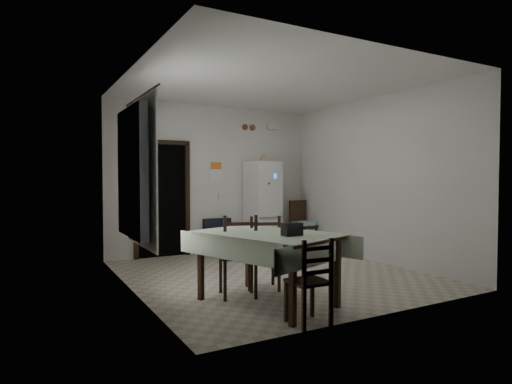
{
  "coord_description": "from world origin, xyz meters",
  "views": [
    {
      "loc": [
        -3.37,
        -5.59,
        1.49
      ],
      "look_at": [
        0.0,
        0.5,
        1.25
      ],
      "focal_mm": 30.0,
      "sensor_mm": 36.0,
      "label": 1
    }
  ],
  "objects": [
    {
      "name": "ground",
      "position": [
        0.0,
        0.0,
        0.0
      ],
      "size": [
        4.5,
        4.5,
        0.0
      ],
      "primitive_type": "plane",
      "color": "#BAAF98",
      "rests_on": "ground"
    },
    {
      "name": "ceiling",
      "position": [
        0.0,
        0.0,
        2.9
      ],
      "size": [
        4.2,
        4.5,
        0.02
      ],
      "primitive_type": null,
      "color": "white",
      "rests_on": "ground"
    },
    {
      "name": "wall_back",
      "position": [
        0.0,
        2.25,
        1.45
      ],
      "size": [
        4.2,
        0.02,
        2.9
      ],
      "primitive_type": null,
      "color": "silver",
      "rests_on": "ground"
    },
    {
      "name": "wall_front",
      "position": [
        0.0,
        -2.25,
        1.45
      ],
      "size": [
        4.2,
        0.02,
        2.9
      ],
      "primitive_type": null,
      "color": "silver",
      "rests_on": "ground"
    },
    {
      "name": "wall_left",
      "position": [
        -2.1,
        0.0,
        1.45
      ],
      "size": [
        0.02,
        4.5,
        2.9
      ],
      "primitive_type": null,
      "color": "silver",
      "rests_on": "ground"
    },
    {
      "name": "wall_right",
      "position": [
        2.1,
        0.0,
        1.45
      ],
      "size": [
        0.02,
        4.5,
        2.9
      ],
      "primitive_type": null,
      "color": "silver",
      "rests_on": "ground"
    },
    {
      "name": "doorway",
      "position": [
        -1.05,
        2.45,
        1.06
      ],
      "size": [
        1.06,
        0.52,
        2.22
      ],
      "color": "black",
      "rests_on": "ground"
    },
    {
      "name": "window_recess",
      "position": [
        -2.15,
        -0.2,
        1.55
      ],
      "size": [
        0.1,
        1.2,
        1.6
      ],
      "primitive_type": "cube",
      "color": "silver",
      "rests_on": "ground"
    },
    {
      "name": "curtain",
      "position": [
        -2.04,
        -0.2,
        1.55
      ],
      "size": [
        0.02,
        1.45,
        1.85
      ],
      "primitive_type": "cube",
      "color": "white",
      "rests_on": "ground"
    },
    {
      "name": "curtain_rod",
      "position": [
        -2.03,
        -0.2,
        2.5
      ],
      "size": [
        0.02,
        1.6,
        0.02
      ],
      "primitive_type": "cylinder",
      "rotation": [
        1.57,
        0.0,
        0.0
      ],
      "color": "black",
      "rests_on": "ground"
    },
    {
      "name": "calendar",
      "position": [
        0.05,
        2.24,
        1.62
      ],
      "size": [
        0.28,
        0.02,
        0.4
      ],
      "primitive_type": "cube",
      "color": "white",
      "rests_on": "ground"
    },
    {
      "name": "calendar_image",
      "position": [
        0.05,
        2.23,
        1.72
      ],
      "size": [
        0.24,
        0.01,
        0.14
      ],
      "primitive_type": "cube",
      "color": "orange",
      "rests_on": "ground"
    },
    {
      "name": "light_switch",
      "position": [
        0.15,
        2.24,
        1.1
      ],
      "size": [
        0.08,
        0.02,
        0.12
      ],
      "primitive_type": "cube",
      "color": "beige",
      "rests_on": "ground"
    },
    {
      "name": "vent_left",
      "position": [
        0.7,
        2.23,
        2.52
      ],
      "size": [
        0.12,
        0.03,
        0.12
      ],
      "primitive_type": "cylinder",
      "rotation": [
        1.57,
        0.0,
        0.0
      ],
      "color": "brown",
      "rests_on": "ground"
    },
    {
      "name": "vent_right",
      "position": [
        0.88,
        2.23,
        2.52
      ],
      "size": [
        0.12,
        0.03,
        0.12
      ],
      "primitive_type": "cylinder",
      "rotation": [
        1.57,
        0.0,
        0.0
      ],
      "color": "brown",
      "rests_on": "ground"
    },
    {
      "name": "emergency_light",
      "position": [
        1.35,
        2.21,
        2.55
      ],
      "size": [
        0.25,
        0.07,
        0.09
      ],
      "primitive_type": "cube",
      "color": "white",
      "rests_on": "ground"
    },
    {
      "name": "fridge",
      "position": [
        0.95,
        1.93,
        0.91
      ],
      "size": [
        0.63,
        0.63,
        1.81
      ],
      "primitive_type": null,
      "rotation": [
        0.0,
        0.0,
        0.07
      ],
      "color": "silver",
      "rests_on": "ground"
    },
    {
      "name": "tan_cone",
      "position": [
        0.97,
        1.95,
        1.89
      ],
      "size": [
        0.21,
        0.21,
        0.17
      ],
      "primitive_type": "cone",
      "rotation": [
        0.0,
        0.0,
        0.04
      ],
      "color": "tan",
      "rests_on": "fridge"
    },
    {
      "name": "navy_seat",
      "position": [
        0.02,
        1.93,
        0.34
      ],
      "size": [
        0.6,
        0.59,
        0.68
      ],
      "primitive_type": null,
      "rotation": [
        0.0,
        0.0,
        -0.08
      ],
      "color": "black",
      "rests_on": "ground"
    },
    {
      "name": "corner_chair",
      "position": [
        1.79,
        1.68,
        0.5
      ],
      "size": [
        0.47,
        0.47,
        1.0
      ],
      "primitive_type": null,
      "rotation": [
        0.0,
        0.0,
        0.08
      ],
      "color": "black",
      "rests_on": "ground"
    },
    {
      "name": "dining_table",
      "position": [
        -0.84,
        -1.28,
        0.42
      ],
      "size": [
        1.52,
        1.87,
        0.84
      ],
      "primitive_type": null,
      "rotation": [
        0.0,
        0.0,
        0.33
      ],
      "color": "beige",
      "rests_on": "ground"
    },
    {
      "name": "black_bag",
      "position": [
        -0.73,
        -1.64,
        0.91
      ],
      "size": [
        0.22,
        0.14,
        0.14
      ],
      "primitive_type": "cube",
      "rotation": [
        0.0,
        0.0,
        0.02
      ],
      "color": "black",
      "rests_on": "dining_table"
    },
    {
      "name": "dining_chair_far_left",
      "position": [
        -1.0,
        -0.83,
        0.52
      ],
      "size": [
        0.55,
        0.55,
        1.03
      ],
      "primitive_type": null,
      "rotation": [
        0.0,
        0.0,
        2.86
      ],
      "color": "black",
      "rests_on": "ground"
    },
    {
      "name": "dining_chair_far_right",
      "position": [
        -0.55,
        -0.68,
        0.49
      ],
      "size": [
        0.54,
        0.54,
        0.99
      ],
      "primitive_type": null,
      "rotation": [
        0.0,
        0.0,
        2.82
      ],
      "color": "black",
      "rests_on": "ground"
    },
    {
      "name": "dining_chair_near_head",
      "position": [
        -0.82,
        -2.08,
        0.44
      ],
      "size": [
        0.39,
        0.39,
        0.89
      ],
      "primitive_type": null,
      "rotation": [
        0.0,
        0.0,
        3.12
      ],
      "color": "black",
      "rests_on": "ground"
    }
  ]
}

